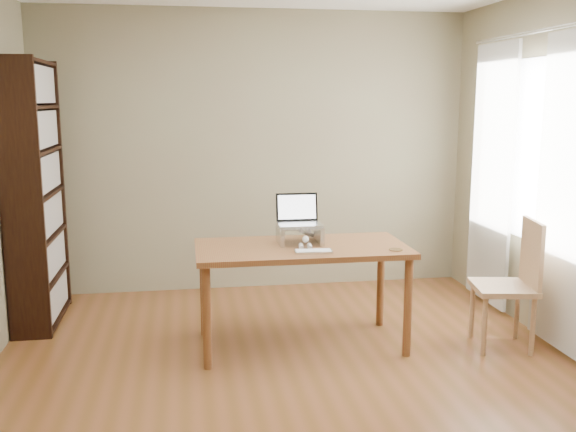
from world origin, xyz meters
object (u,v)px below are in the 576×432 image
Objects in this scene: desk at (302,258)px; keyboard at (313,251)px; laptop at (298,217)px; bookshelf at (36,194)px; cat at (303,233)px; chair at (513,279)px.

desk is 5.67× the size of keyboard.
desk is at bearing -89.78° from laptop.
bookshelf is 4.33× the size of cat.
bookshelf is 2.32m from keyboard.
desk is 1.61× the size of chair.
bookshelf is 2.20m from desk.
laptop reaches higher than cat.
keyboard is (2.03, -1.08, -0.29)m from bookshelf.
desk is at bearing -179.46° from chair.
laptop is at bearing 90.22° from desk.
bookshelf is 1.38× the size of desk.
desk is 4.86× the size of laptop.
cat is 0.51× the size of chair.
keyboard is (0.04, -0.22, 0.10)m from desk.
desk is 3.13× the size of cat.
chair is (1.51, -0.27, -0.15)m from desk.
cat is at bearing 176.25° from chair.
keyboard is 0.28× the size of chair.
desk is 0.24m from keyboard.
chair reaches higher than keyboard.
laptop reaches higher than keyboard.
desk is (1.99, -0.86, -0.39)m from bookshelf.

